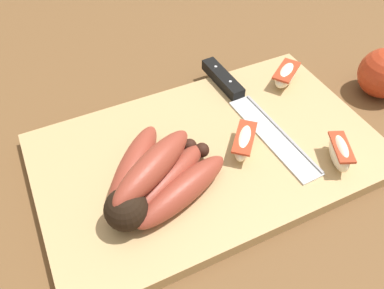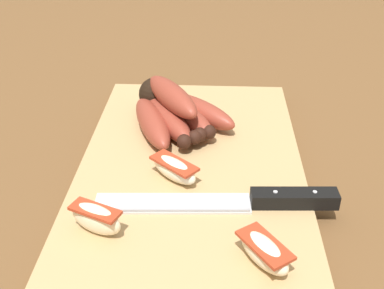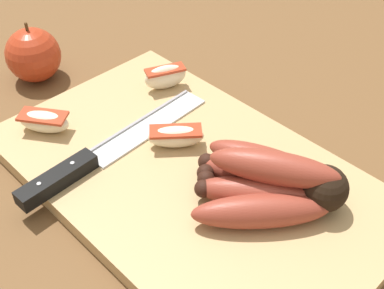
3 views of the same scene
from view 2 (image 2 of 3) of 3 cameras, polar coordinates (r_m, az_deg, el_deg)
name	(u,v)px [view 2 (image 2 of 3)]	position (r m, az deg, el deg)	size (l,w,h in m)	color
ground_plane	(199,166)	(0.66, 0.84, -2.51)	(6.00, 6.00, 0.00)	brown
cutting_board	(191,167)	(0.64, -0.07, -2.63)	(0.47, 0.29, 0.02)	tan
banana_bunch	(173,111)	(0.71, -2.31, 4.00)	(0.18, 0.17, 0.07)	black
chefs_knife	(252,200)	(0.56, 7.09, -6.56)	(0.04, 0.28, 0.02)	silver
apple_wedge_near	(174,169)	(0.60, -2.11, -2.90)	(0.06, 0.07, 0.03)	#F4E5C1
apple_wedge_middle	(264,251)	(0.49, 8.51, -12.36)	(0.07, 0.06, 0.03)	#F4E5C1
apple_wedge_far	(96,218)	(0.52, -11.26, -8.53)	(0.04, 0.06, 0.04)	#F4E5C1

